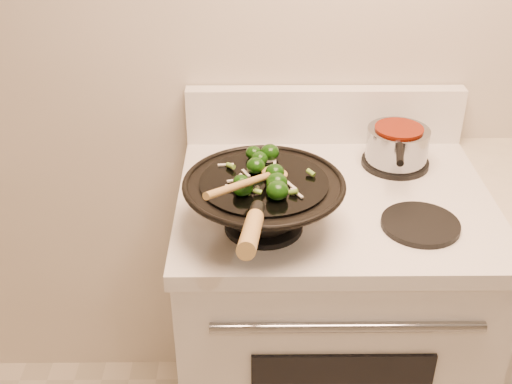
{
  "coord_description": "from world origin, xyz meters",
  "views": [
    {
      "loc": [
        -0.34,
        -0.2,
        1.75
      ],
      "look_at": [
        -0.33,
        1.02,
        1.02
      ],
      "focal_mm": 45.0,
      "sensor_mm": 36.0,
      "label": 1
    }
  ],
  "objects": [
    {
      "name": "wooden_spoon",
      "position": [
        -0.33,
        0.98,
        1.07
      ],
      "size": [
        0.18,
        0.26,
        0.09
      ],
      "color": "#AB8243",
      "rests_on": "wok"
    },
    {
      "name": "stove",
      "position": [
        -0.13,
        1.17,
        0.47
      ],
      "size": [
        0.78,
        0.67,
        1.08
      ],
      "color": "white",
      "rests_on": "ground"
    },
    {
      "name": "stirfry",
      "position": [
        -0.31,
        1.02,
        1.06
      ],
      "size": [
        0.22,
        0.22,
        0.04
      ],
      "color": "#0F3307",
      "rests_on": "wok"
    },
    {
      "name": "saucepan",
      "position": [
        0.05,
        1.32,
        0.98
      ],
      "size": [
        0.16,
        0.26,
        0.1
      ],
      "color": "gray",
      "rests_on": "stove"
    },
    {
      "name": "wok",
      "position": [
        -0.31,
        1.02,
        1.0
      ],
      "size": [
        0.36,
        0.6,
        0.24
      ],
      "color": "black",
      "rests_on": "stove"
    }
  ]
}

